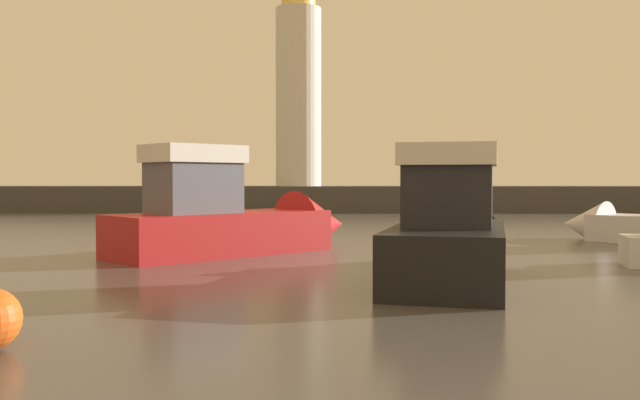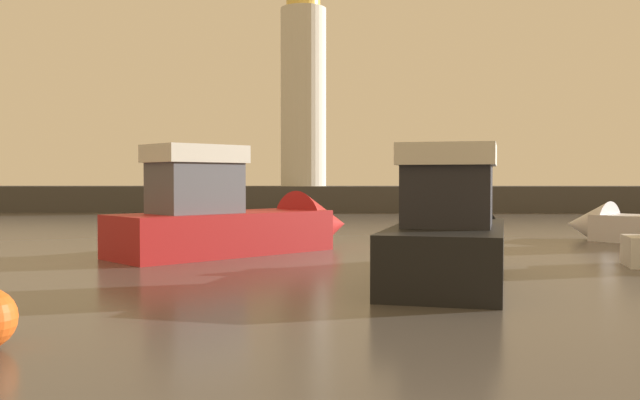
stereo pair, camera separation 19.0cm
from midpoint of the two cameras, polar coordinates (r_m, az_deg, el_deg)
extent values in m
plane|color=#4C4742|center=(27.20, 2.58, -3.36)|extent=(220.00, 220.00, 0.00)
cube|color=#423F3D|center=(52.68, 1.64, 0.12)|extent=(74.55, 5.48, 1.89)
cylinder|color=silver|center=(53.06, -1.88, 8.36)|extent=(3.42, 3.42, 13.33)
cone|color=silver|center=(30.16, 20.63, -1.89)|extent=(2.66, 2.65, 1.94)
cube|color=black|center=(16.63, 10.22, -4.31)|extent=(3.99, 7.18, 1.32)
cone|color=black|center=(20.62, 11.02, -2.97)|extent=(2.82, 2.71, 2.36)
cube|color=#232328|center=(16.20, 10.16, 0.33)|extent=(2.41, 2.69, 1.38)
cube|color=silver|center=(16.20, 10.18, 3.63)|extent=(2.65, 2.96, 0.48)
cube|color=#B21E1E|center=(22.54, -8.30, -2.71)|extent=(7.04, 6.88, 1.34)
cone|color=#B21E1E|center=(25.19, -0.29, -2.08)|extent=(3.45, 3.46, 2.52)
cube|color=#595960|center=(21.90, -10.53, 0.96)|extent=(3.08, 3.05, 1.56)
cube|color=silver|center=(21.92, -10.55, 3.72)|extent=(3.39, 3.36, 0.55)
camera|label=1|loc=(0.09, -90.30, -0.01)|focal=39.15mm
camera|label=2|loc=(0.09, 89.70, 0.01)|focal=39.15mm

